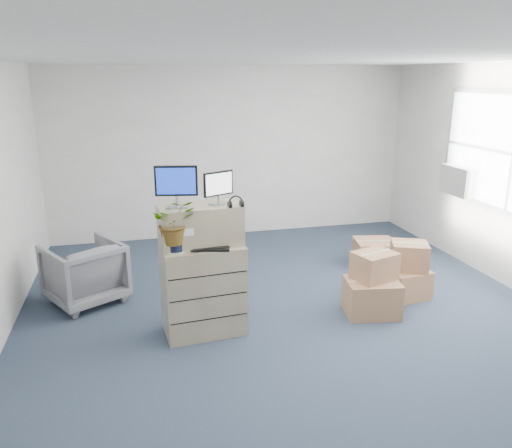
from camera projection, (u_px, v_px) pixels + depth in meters
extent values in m
plane|color=#242D41|center=(296.00, 326.00, 5.43)|extent=(7.00, 7.00, 0.00)
cube|color=silver|center=(232.00, 153.00, 8.31)|extent=(6.00, 0.02, 2.80)
cube|color=silver|center=(460.00, 181.00, 7.06)|extent=(0.24, 0.60, 0.40)
cube|color=gray|center=(203.00, 289.00, 5.21)|extent=(0.87, 0.57, 0.96)
cube|color=gray|center=(200.00, 225.00, 5.05)|extent=(0.86, 0.48, 0.41)
cube|color=#99999E|center=(177.00, 206.00, 4.92)|extent=(0.24, 0.20, 0.01)
cylinder|color=#99999E|center=(177.00, 201.00, 4.91)|extent=(0.04, 0.04, 0.10)
cube|color=black|center=(176.00, 181.00, 4.85)|extent=(0.42, 0.11, 0.30)
cube|color=navy|center=(176.00, 181.00, 4.83)|extent=(0.37, 0.08, 0.26)
cube|color=#99999E|center=(219.00, 204.00, 5.03)|extent=(0.22, 0.19, 0.01)
cylinder|color=#99999E|center=(219.00, 199.00, 5.01)|extent=(0.03, 0.03, 0.08)
cube|color=black|center=(218.00, 184.00, 4.97)|extent=(0.32, 0.16, 0.24)
cube|color=silver|center=(219.00, 184.00, 4.96)|extent=(0.28, 0.13, 0.21)
torus|color=black|center=(236.00, 203.00, 4.93)|extent=(0.15, 0.03, 0.15)
cube|color=black|center=(209.00, 248.00, 4.96)|extent=(0.43, 0.25, 0.02)
ellipsoid|color=silver|center=(233.00, 243.00, 5.10)|extent=(0.10, 0.08, 0.03)
cylinder|color=gray|center=(212.00, 233.00, 5.12)|extent=(0.06, 0.06, 0.21)
cube|color=silver|center=(200.00, 244.00, 5.08)|extent=(0.07, 0.06, 0.02)
cube|color=black|center=(200.00, 238.00, 5.06)|extent=(0.06, 0.03, 0.12)
cube|color=black|center=(230.00, 237.00, 5.24)|extent=(0.18, 0.14, 0.05)
cube|color=#4380E4|center=(229.00, 232.00, 5.21)|extent=(0.22, 0.17, 0.07)
cylinder|color=#ADCAA3|center=(175.00, 251.00, 4.89)|extent=(0.20, 0.20, 0.01)
cylinder|color=black|center=(175.00, 244.00, 4.87)|extent=(0.17, 0.17, 0.13)
imported|color=#205518|center=(174.00, 226.00, 4.82)|extent=(0.44, 0.48, 0.35)
imported|color=slate|center=(84.00, 270.00, 5.93)|extent=(1.06, 1.04, 0.82)
cube|color=#A4724F|center=(372.00, 297.00, 5.67)|extent=(0.65, 0.54, 0.41)
cube|color=#A4724F|center=(407.00, 284.00, 6.11)|extent=(0.54, 0.46, 0.36)
cube|color=#A4724F|center=(374.00, 252.00, 7.18)|extent=(0.63, 0.59, 0.36)
cube|color=#A4724F|center=(374.00, 266.00, 5.63)|extent=(0.53, 0.47, 0.31)
cube|color=#A4724F|center=(409.00, 256.00, 6.07)|extent=(0.53, 0.51, 0.33)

